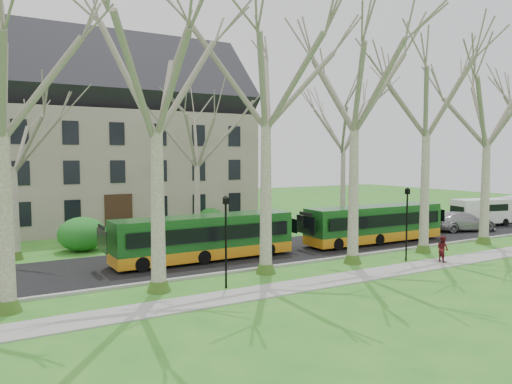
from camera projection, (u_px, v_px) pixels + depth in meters
ground at (315, 269)px, 27.52m from camera, size 120.00×120.00×0.00m
sidewalk at (345, 278)px, 25.36m from camera, size 70.00×2.00×0.06m
road at (263, 252)px, 32.25m from camera, size 80.00×8.00×0.06m
curb at (299, 263)px, 28.81m from camera, size 80.00×0.25×0.14m
building at (99, 135)px, 44.57m from camera, size 26.50×12.20×16.00m
tree_row_verge at (313, 142)px, 27.26m from camera, size 49.00×7.00×14.00m
tree_row_far at (208, 159)px, 35.88m from camera, size 33.00×7.00×12.00m
lamp_row at (327, 225)px, 26.47m from camera, size 36.22×0.22×4.30m
hedges at (151, 226)px, 37.15m from camera, size 30.60×8.60×2.00m
bus_lead at (205, 237)px, 29.57m from camera, size 11.01×2.42×2.75m
bus_follow at (375, 224)px, 35.56m from camera, size 10.94×2.48×2.73m
sedan at (463, 221)px, 41.25m from camera, size 5.86×3.71×1.58m
van_a at (482, 212)px, 44.24m from camera, size 5.69×3.00×2.36m
pedestrian_b at (443, 249)px, 29.18m from camera, size 0.71×0.84×1.52m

